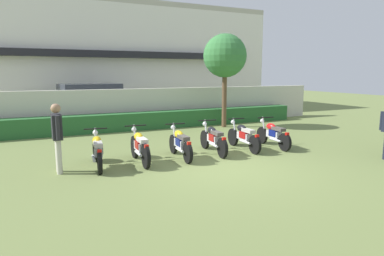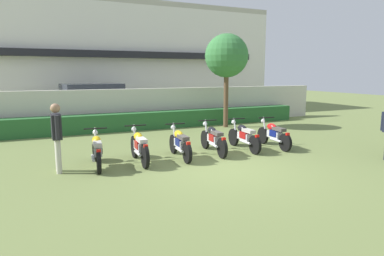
{
  "view_description": "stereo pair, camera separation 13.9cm",
  "coord_description": "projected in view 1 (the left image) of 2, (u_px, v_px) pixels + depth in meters",
  "views": [
    {
      "loc": [
        -4.33,
        -7.29,
        2.41
      ],
      "look_at": [
        0.0,
        1.77,
        0.78
      ],
      "focal_mm": 31.99,
      "sensor_mm": 36.0,
      "label": 1
    },
    {
      "loc": [
        -4.2,
        -7.35,
        2.41
      ],
      "look_at": [
        0.0,
        1.77,
        0.78
      ],
      "focal_mm": 31.99,
      "sensor_mm": 36.0,
      "label": 2
    }
  ],
  "objects": [
    {
      "name": "parked_car",
      "position": [
        94.0,
        103.0,
        16.55
      ],
      "size": [
        4.72,
        2.6,
        1.89
      ],
      "rotation": [
        0.0,
        0.0,
        0.15
      ],
      "color": "#9EA3A8",
      "rests_on": "ground"
    },
    {
      "name": "motorcycle_in_row_1",
      "position": [
        140.0,
        146.0,
        9.16
      ],
      "size": [
        0.6,
        1.85,
        0.97
      ],
      "rotation": [
        0.0,
        0.0,
        1.52
      ],
      "color": "black",
      "rests_on": "ground"
    },
    {
      "name": "compound_wall",
      "position": [
        137.0,
        108.0,
        15.23
      ],
      "size": [
        19.16,
        0.3,
        1.71
      ],
      "primitive_type": "cube",
      "color": "beige",
      "rests_on": "ground"
    },
    {
      "name": "building",
      "position": [
        102.0,
        59.0,
        21.46
      ],
      "size": [
        20.17,
        6.5,
        6.48
      ],
      "color": "white",
      "rests_on": "ground"
    },
    {
      "name": "hedge_row",
      "position": [
        142.0,
        121.0,
        14.69
      ],
      "size": [
        15.33,
        0.7,
        0.73
      ],
      "primitive_type": "cube",
      "color": "#28602D",
      "rests_on": "ground"
    },
    {
      "name": "motorcycle_in_row_0",
      "position": [
        97.0,
        150.0,
        8.73
      ],
      "size": [
        0.6,
        1.82,
        0.95
      ],
      "rotation": [
        0.0,
        0.0,
        1.46
      ],
      "color": "black",
      "rests_on": "ground"
    },
    {
      "name": "motorcycle_in_row_5",
      "position": [
        273.0,
        134.0,
        11.11
      ],
      "size": [
        0.6,
        1.83,
        0.94
      ],
      "rotation": [
        0.0,
        0.0,
        1.5
      ],
      "color": "black",
      "rests_on": "ground"
    },
    {
      "name": "motorcycle_in_row_2",
      "position": [
        180.0,
        143.0,
        9.67
      ],
      "size": [
        0.6,
        1.81,
        0.94
      ],
      "rotation": [
        0.0,
        0.0,
        1.49
      ],
      "color": "black",
      "rests_on": "ground"
    },
    {
      "name": "motorcycle_in_row_3",
      "position": [
        213.0,
        139.0,
        10.3
      ],
      "size": [
        0.6,
        1.92,
        0.95
      ],
      "rotation": [
        0.0,
        0.0,
        1.47
      ],
      "color": "black",
      "rests_on": "ground"
    },
    {
      "name": "ground",
      "position": [
        222.0,
        168.0,
        8.72
      ],
      "size": [
        60.0,
        60.0,
        0.0
      ],
      "primitive_type": "plane",
      "color": "olive"
    },
    {
      "name": "tree_near_inspector",
      "position": [
        225.0,
        56.0,
        14.85
      ],
      "size": [
        1.89,
        1.89,
        4.08
      ],
      "color": "brown",
      "rests_on": "ground"
    },
    {
      "name": "motorcycle_in_row_4",
      "position": [
        244.0,
        136.0,
        10.76
      ],
      "size": [
        0.6,
        1.9,
        0.94
      ],
      "rotation": [
        0.0,
        0.0,
        1.52
      ],
      "color": "black",
      "rests_on": "ground"
    },
    {
      "name": "inspector_person",
      "position": [
        57.0,
        132.0,
        8.15
      ],
      "size": [
        0.23,
        0.68,
        1.69
      ],
      "color": "beige",
      "rests_on": "ground"
    }
  ]
}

